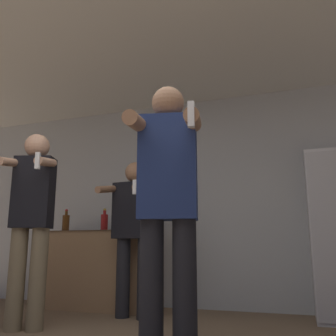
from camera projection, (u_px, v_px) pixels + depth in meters
wall_back at (195, 200)px, 4.63m from camera, size 7.00×0.06×2.55m
ceiling_slab at (150, 43)px, 3.50m from camera, size 7.00×3.51×0.05m
counter at (97, 269)px, 4.51m from camera, size 1.38×0.66×0.90m
bottle_tall_gin at (124, 219)px, 4.44m from camera, size 0.09×0.09×0.35m
bottle_clear_vodka at (104, 222)px, 4.52m from camera, size 0.09×0.09×0.27m
bottle_red_label at (66, 222)px, 4.69m from camera, size 0.09×0.09×0.28m
person_woman_foreground at (168, 203)px, 2.25m from camera, size 0.49×0.54×1.71m
person_man_side at (31, 218)px, 3.37m from camera, size 0.50×0.57×1.75m
person_spectator_back at (134, 226)px, 3.93m from camera, size 0.53×0.54×1.61m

